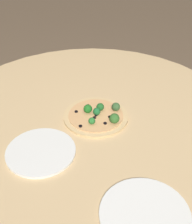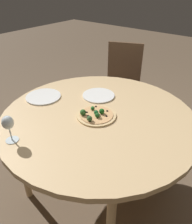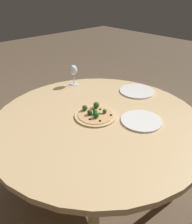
{
  "view_description": "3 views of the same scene",
  "coord_description": "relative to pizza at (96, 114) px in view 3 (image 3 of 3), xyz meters",
  "views": [
    {
      "loc": [
        -0.18,
        -1.01,
        1.56
      ],
      "look_at": [
        0.02,
        -0.0,
        0.8
      ],
      "focal_mm": 50.0,
      "sensor_mm": 36.0,
      "label": 1
    },
    {
      "loc": [
        0.99,
        0.77,
        1.59
      ],
      "look_at": [
        0.02,
        -0.0,
        0.8
      ],
      "focal_mm": 35.0,
      "sensor_mm": 36.0,
      "label": 2
    },
    {
      "loc": [
        -0.86,
        0.81,
        1.51
      ],
      "look_at": [
        0.02,
        -0.0,
        0.8
      ],
      "focal_mm": 35.0,
      "sensor_mm": 36.0,
      "label": 3
    }
  ],
  "objects": [
    {
      "name": "plate_far",
      "position": [
        0.04,
        -0.49,
        -0.01
      ],
      "size": [
        0.27,
        0.27,
        0.01
      ],
      "color": "silver",
      "rests_on": "dining_table"
    },
    {
      "name": "ground_plane",
      "position": [
        -0.03,
        0.01,
        -0.78
      ],
      "size": [
        12.0,
        12.0,
        0.0
      ],
      "primitive_type": "plane",
      "color": "brown"
    },
    {
      "name": "dining_table",
      "position": [
        -0.03,
        0.01,
        -0.07
      ],
      "size": [
        1.33,
        1.33,
        0.77
      ],
      "color": "tan",
      "rests_on": "ground_plane"
    },
    {
      "name": "wine_glass",
      "position": [
        0.5,
        -0.21,
        0.11
      ],
      "size": [
        0.07,
        0.07,
        0.17
      ],
      "color": "silver",
      "rests_on": "dining_table"
    },
    {
      "name": "plate_near",
      "position": [
        -0.24,
        -0.16,
        -0.01
      ],
      "size": [
        0.25,
        0.25,
        0.01
      ],
      "color": "silver",
      "rests_on": "dining_table"
    },
    {
      "name": "pizza",
      "position": [
        0.0,
        0.0,
        0.0
      ],
      "size": [
        0.27,
        0.27,
        0.05
      ],
      "color": "tan",
      "rests_on": "dining_table"
    }
  ]
}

